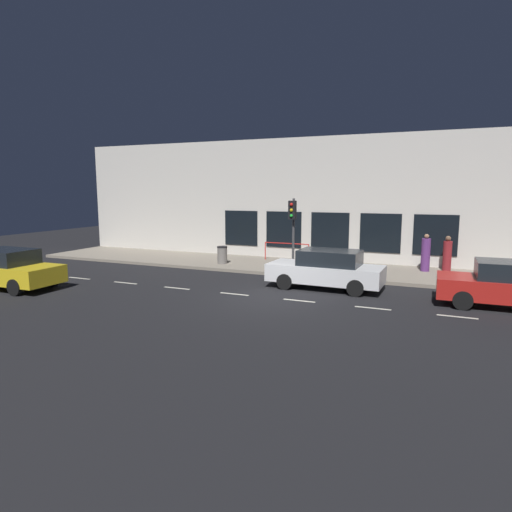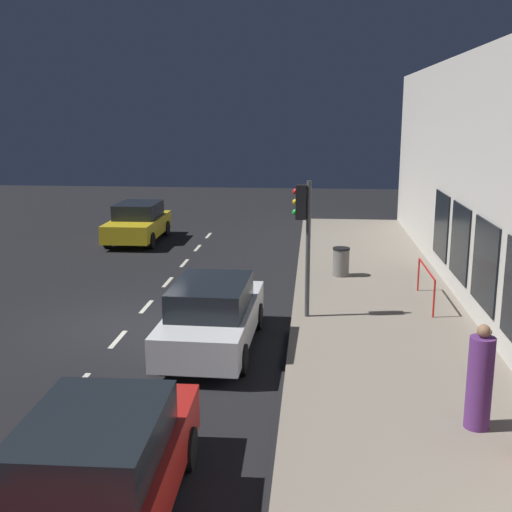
{
  "view_description": "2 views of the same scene",
  "coord_description": "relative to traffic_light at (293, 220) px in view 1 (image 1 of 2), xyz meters",
  "views": [
    {
      "loc": [
        -14.82,
        -5.66,
        3.94
      ],
      "look_at": [
        2.46,
        1.75,
        1.13
      ],
      "focal_mm": 30.92,
      "sensor_mm": 36.0,
      "label": 1
    },
    {
      "loc": [
        4.5,
        -14.84,
        5.18
      ],
      "look_at": [
        2.95,
        2.27,
        1.33
      ],
      "focal_mm": 44.99,
      "sensor_mm": 36.0,
      "label": 2
    }
  ],
  "objects": [
    {
      "name": "trash_bin",
      "position": [
        1.14,
        4.22,
        -2.02
      ],
      "size": [
        0.54,
        0.54,
        0.9
      ],
      "color": "slate",
      "rests_on": "sidewalk"
    },
    {
      "name": "pedestrian_1",
      "position": [
        2.97,
        -5.63,
        -1.67
      ],
      "size": [
        0.56,
        0.56,
        1.77
      ],
      "rotation": [
        0.0,
        0.0,
        4.21
      ],
      "color": "#5B2D70",
      "rests_on": "sidewalk"
    },
    {
      "name": "building_facade",
      "position": [
        4.55,
        -0.7,
        0.75
      ],
      "size": [
        0.65,
        32.0,
        6.78
      ],
      "color": "beige",
      "rests_on": "ground"
    },
    {
      "name": "red_railing",
      "position": [
        3.29,
        1.43,
        -1.73
      ],
      "size": [
        0.05,
        2.53,
        0.97
      ],
      "color": "red",
      "rests_on": "sidewalk"
    },
    {
      "name": "pedestrian_0",
      "position": [
        3.51,
        -6.56,
        -1.71
      ],
      "size": [
        0.49,
        0.49,
        1.66
      ],
      "rotation": [
        0.0,
        0.0,
        4.43
      ],
      "color": "maroon",
      "rests_on": "sidewalk"
    },
    {
      "name": "parked_car_0",
      "position": [
        -6.9,
        9.78,
        -1.83
      ],
      "size": [
        1.96,
        4.37,
        1.58
      ],
      "rotation": [
        0.0,
        0.0,
        3.15
      ],
      "color": "gold",
      "rests_on": "ground"
    },
    {
      "name": "lane_centre_line",
      "position": [
        -4.25,
        -1.7,
        -2.62
      ],
      "size": [
        0.12,
        27.2,
        0.01
      ],
      "color": "beige",
      "rests_on": "ground"
    },
    {
      "name": "parked_car_1",
      "position": [
        -1.94,
        -2.1,
        -1.83
      ],
      "size": [
        1.97,
        4.6,
        1.58
      ],
      "rotation": [
        0.0,
        0.0,
        -0.03
      ],
      "color": "silver",
      "rests_on": "ground"
    },
    {
      "name": "ground_plane",
      "position": [
        -4.25,
        -0.7,
        -2.62
      ],
      "size": [
        60.0,
        60.0,
        0.0
      ],
      "primitive_type": "plane",
      "color": "black"
    },
    {
      "name": "parked_car_2",
      "position": [
        -2.38,
        -8.44,
        -1.83
      ],
      "size": [
        2.01,
        4.38,
        1.58
      ],
      "rotation": [
        0.0,
        0.0,
        0.02
      ],
      "color": "red",
      "rests_on": "ground"
    },
    {
      "name": "sidewalk",
      "position": [
        2.0,
        -0.7,
        -2.55
      ],
      "size": [
        4.5,
        32.0,
        0.15
      ],
      "color": "gray",
      "rests_on": "ground"
    },
    {
      "name": "traffic_light",
      "position": [
        0.0,
        0.0,
        0.0
      ],
      "size": [
        0.46,
        0.32,
        3.43
      ],
      "color": "#424244",
      "rests_on": "sidewalk"
    }
  ]
}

